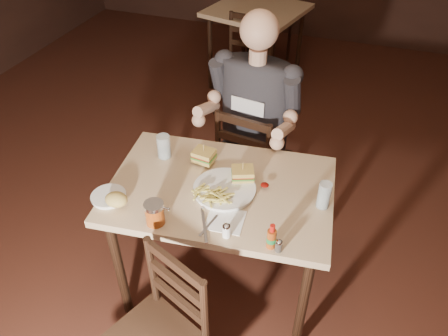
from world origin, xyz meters
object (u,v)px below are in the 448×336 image
(bg_table, at_px, (257,18))
(bg_chair_near, at_px, (238,68))
(glass_left, at_px, (164,146))
(hot_sauce, at_px, (272,236))
(chair_far, at_px, (253,161))
(side_plate, at_px, (109,197))
(diner, at_px, (253,97))
(syrup_dispenser, at_px, (155,213))
(bg_chair_far, at_px, (270,23))
(glass_right, at_px, (324,195))
(main_table, at_px, (221,201))
(dinner_plate, at_px, (224,190))

(bg_table, distance_m, bg_chair_near, 0.61)
(bg_chair_near, bearing_deg, glass_left, -78.77)
(bg_table, xyz_separation_m, hot_sauce, (0.83, -2.72, 0.15))
(chair_far, distance_m, side_plate, 1.07)
(bg_table, height_order, diner, diner)
(syrup_dispenser, bearing_deg, bg_table, 90.22)
(chair_far, bearing_deg, diner, 90.00)
(bg_table, xyz_separation_m, bg_chair_far, (0.00, 0.55, -0.25))
(chair_far, bearing_deg, syrup_dispenser, 87.74)
(glass_right, xyz_separation_m, syrup_dispenser, (-0.68, -0.35, -0.01))
(main_table, bearing_deg, glass_left, 159.79)
(bg_table, height_order, bg_chair_near, bg_chair_near)
(bg_table, bearing_deg, glass_right, -67.61)
(bg_table, height_order, bg_chair_far, bg_chair_far)
(diner, distance_m, glass_left, 0.60)
(main_table, xyz_separation_m, dinner_plate, (0.03, -0.02, 0.10))
(dinner_plate, relative_size, hot_sauce, 2.30)
(syrup_dispenser, bearing_deg, diner, 73.39)
(chair_far, height_order, bg_chair_far, chair_far)
(bg_chair_far, relative_size, side_plate, 5.33)
(dinner_plate, distance_m, syrup_dispenser, 0.37)
(chair_far, bearing_deg, main_table, 99.28)
(syrup_dispenser, bearing_deg, hot_sauce, -2.62)
(chair_far, distance_m, glass_right, 0.90)
(glass_left, bearing_deg, diner, 55.35)
(diner, relative_size, glass_right, 7.16)
(chair_far, relative_size, glass_right, 6.41)
(glass_left, height_order, syrup_dispenser, glass_left)
(bg_chair_far, height_order, glass_left, glass_left)
(chair_far, bearing_deg, bg_table, -66.62)
(bg_chair_near, relative_size, diner, 0.88)
(bg_table, height_order, dinner_plate, dinner_plate)
(hot_sauce, bearing_deg, bg_table, 106.97)
(bg_table, relative_size, side_plate, 6.02)
(diner, height_order, syrup_dispenser, diner)
(main_table, height_order, bg_chair_near, bg_chair_near)
(glass_left, height_order, hot_sauce, same)
(main_table, height_order, hot_sauce, hot_sauce)
(chair_far, distance_m, syrup_dispenser, 1.07)
(bg_chair_near, xyz_separation_m, hot_sauce, (0.83, -2.17, 0.41))
(main_table, distance_m, bg_chair_far, 3.05)
(chair_far, relative_size, side_plate, 5.37)
(diner, height_order, hot_sauce, diner)
(dinner_plate, bearing_deg, syrup_dispenser, -126.80)
(glass_left, bearing_deg, bg_table, 93.74)
(bg_chair_near, distance_m, diner, 1.45)
(glass_left, distance_m, glass_right, 0.85)
(main_table, xyz_separation_m, syrup_dispenser, (-0.19, -0.31, 0.15))
(dinner_plate, relative_size, side_plate, 1.82)
(main_table, height_order, glass_left, glass_left)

